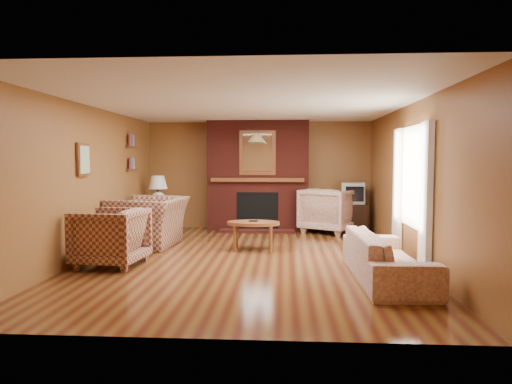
# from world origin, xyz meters

# --- Properties ---
(floor) EXTENTS (6.50, 6.50, 0.00)m
(floor) POSITION_xyz_m (0.00, 0.00, 0.00)
(floor) COLOR #4B1F10
(floor) RESTS_ON ground
(ceiling) EXTENTS (6.50, 6.50, 0.00)m
(ceiling) POSITION_xyz_m (0.00, 0.00, 2.40)
(ceiling) COLOR silver
(ceiling) RESTS_ON wall_back
(wall_back) EXTENTS (6.50, 0.00, 6.50)m
(wall_back) POSITION_xyz_m (0.00, 3.25, 1.20)
(wall_back) COLOR brown
(wall_back) RESTS_ON floor
(wall_front) EXTENTS (6.50, 0.00, 6.50)m
(wall_front) POSITION_xyz_m (0.00, -3.25, 1.20)
(wall_front) COLOR brown
(wall_front) RESTS_ON floor
(wall_left) EXTENTS (0.00, 6.50, 6.50)m
(wall_left) POSITION_xyz_m (-2.50, 0.00, 1.20)
(wall_left) COLOR brown
(wall_left) RESTS_ON floor
(wall_right) EXTENTS (0.00, 6.50, 6.50)m
(wall_right) POSITION_xyz_m (2.50, 0.00, 1.20)
(wall_right) COLOR brown
(wall_right) RESTS_ON floor
(fireplace) EXTENTS (2.20, 0.82, 2.40)m
(fireplace) POSITION_xyz_m (0.00, 2.98, 1.18)
(fireplace) COLOR #4F1711
(fireplace) RESTS_ON floor
(window_right) EXTENTS (0.10, 1.85, 2.00)m
(window_right) POSITION_xyz_m (2.45, -0.20, 1.13)
(window_right) COLOR beige
(window_right) RESTS_ON wall_right
(bookshelf) EXTENTS (0.09, 0.55, 0.71)m
(bookshelf) POSITION_xyz_m (-2.44, 1.90, 1.67)
(bookshelf) COLOR brown
(bookshelf) RESTS_ON wall_left
(botanical_print) EXTENTS (0.05, 0.40, 0.50)m
(botanical_print) POSITION_xyz_m (-2.47, -0.30, 1.55)
(botanical_print) COLOR brown
(botanical_print) RESTS_ON wall_left
(pendant_light) EXTENTS (0.36, 0.36, 0.48)m
(pendant_light) POSITION_xyz_m (0.00, 2.30, 2.00)
(pendant_light) COLOR black
(pendant_light) RESTS_ON ceiling
(plaid_loveseat) EXTENTS (1.26, 1.41, 0.87)m
(plaid_loveseat) POSITION_xyz_m (-1.85, 0.97, 0.43)
(plaid_loveseat) COLOR maroon
(plaid_loveseat) RESTS_ON floor
(plaid_armchair) EXTENTS (1.01, 0.99, 0.84)m
(plaid_armchair) POSITION_xyz_m (-1.95, -0.62, 0.42)
(plaid_armchair) COLOR maroon
(plaid_armchair) RESTS_ON floor
(floral_sofa) EXTENTS (0.86, 2.08, 0.60)m
(floral_sofa) POSITION_xyz_m (1.90, -1.18, 0.30)
(floral_sofa) COLOR beige
(floral_sofa) RESTS_ON floor
(floral_armchair) EXTENTS (1.41, 1.42, 0.95)m
(floral_armchair) POSITION_xyz_m (1.54, 2.70, 0.48)
(floral_armchair) COLOR beige
(floral_armchair) RESTS_ON floor
(coffee_table) EXTENTS (0.90, 0.56, 0.52)m
(coffee_table) POSITION_xyz_m (0.05, 0.65, 0.43)
(coffee_table) COLOR brown
(coffee_table) RESTS_ON floor
(side_table) EXTENTS (0.46, 0.46, 0.56)m
(side_table) POSITION_xyz_m (-2.10, 2.45, 0.28)
(side_table) COLOR brown
(side_table) RESTS_ON floor
(table_lamp) EXTENTS (0.40, 0.40, 0.66)m
(table_lamp) POSITION_xyz_m (-2.10, 2.45, 0.92)
(table_lamp) COLOR white
(table_lamp) RESTS_ON side_table
(tv_stand) EXTENTS (0.57, 0.52, 0.61)m
(tv_stand) POSITION_xyz_m (2.05, 2.80, 0.31)
(tv_stand) COLOR black
(tv_stand) RESTS_ON floor
(crt_tv) EXTENTS (0.53, 0.53, 0.44)m
(crt_tv) POSITION_xyz_m (2.05, 2.79, 0.84)
(crt_tv) COLOR #999BA0
(crt_tv) RESTS_ON tv_stand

